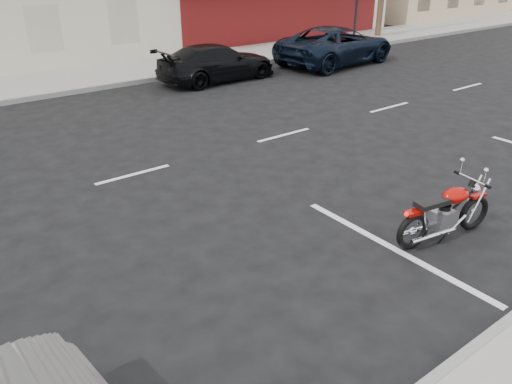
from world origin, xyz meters
The scene contains 5 objects.
ground centered at (0.00, 0.00, 0.00)m, with size 120.00×120.00×0.00m, color black.
fire_hydrant centered at (12.00, 8.50, 0.53)m, with size 0.20×0.20×0.72m.
motorcycle centered at (1.51, -5.38, 0.43)m, with size 1.89×0.68×0.95m.
suv_far centered at (9.12, 5.32, 0.73)m, with size 2.43×5.27×1.46m, color black.
car_far centered at (3.82, 5.79, 0.62)m, with size 1.75×4.30×1.25m, color black.
Camera 1 is at (-5.59, -8.92, 4.12)m, focal length 35.00 mm.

